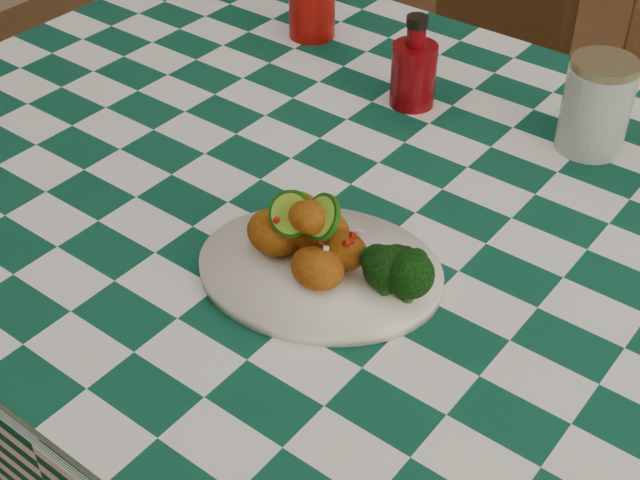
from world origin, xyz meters
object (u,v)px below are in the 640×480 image
Objects in this scene: plate at (320,271)px; wooden_chair_left at (430,107)px; dining_table at (398,414)px; ketchup_bottle at (414,61)px; fried_chicken_pile at (314,233)px; mason_jar at (596,105)px.

wooden_chair_left is at bearing 113.43° from plate.
dining_table is 0.54m from ketchup_bottle.
mason_jar reaches higher than fried_chicken_pile.
dining_table is 11.77× the size of ketchup_bottle.
wooden_chair_left is at bearing 137.88° from mason_jar.
wooden_chair_left is at bearing 112.95° from fried_chicken_pile.
mason_jar reaches higher than dining_table.
dining_table is at bearing -41.25° from wooden_chair_left.
plate reaches higher than dining_table.
ketchup_bottle reaches higher than plate.
plate is at bearing -105.83° from mason_jar.
dining_table is 12.38× the size of fried_chicken_pile.
fried_chicken_pile is 1.09m from wooden_chair_left.
plate is at bearing -71.41° from ketchup_bottle.
wooden_chair_left is (-0.27, 0.53, -0.42)m from ketchup_bottle.
plate is 0.05m from fried_chicken_pile.
fried_chicken_pile is 1.00× the size of mason_jar.
ketchup_bottle is (-0.13, 0.40, 0.01)m from fried_chicken_pile.
plate is 0.47m from mason_jar.
wooden_chair_left is (-0.42, 0.76, 0.04)m from dining_table.
dining_table is 0.44m from plate.
fried_chicken_pile is (-0.01, 0.00, 0.05)m from plate.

